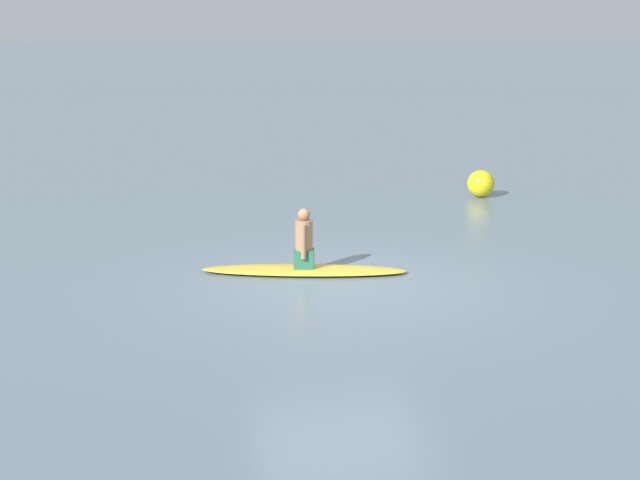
# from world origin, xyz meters

# --- Properties ---
(ground_plane) EXTENTS (400.00, 400.00, 0.00)m
(ground_plane) POSITION_xyz_m (0.00, 0.00, 0.00)
(ground_plane) COLOR slate
(surfboard) EXTENTS (1.49, 3.13, 0.08)m
(surfboard) POSITION_xyz_m (-0.90, -0.33, 0.04)
(surfboard) COLOR gold
(surfboard) RESTS_ON ground
(person_paddler) EXTENTS (0.39, 0.35, 0.90)m
(person_paddler) POSITION_xyz_m (-0.90, -0.33, 0.49)
(person_paddler) COLOR #26664C
(person_paddler) RESTS_ON surfboard
(buoy_marker) EXTENTS (0.58, 0.58, 0.58)m
(buoy_marker) POSITION_xyz_m (-6.09, 4.79, 0.29)
(buoy_marker) COLOR yellow
(buoy_marker) RESTS_ON ground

